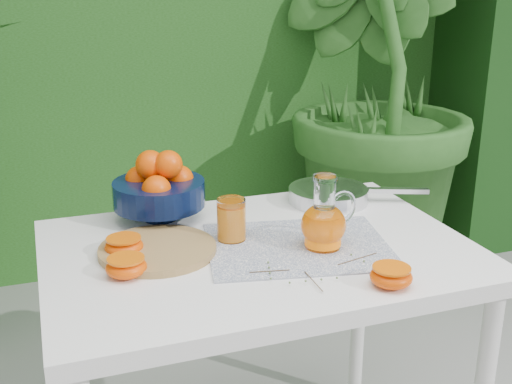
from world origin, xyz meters
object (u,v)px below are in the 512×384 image
object	(u,v)px
cutting_board	(158,250)
saute_pan	(330,194)
white_table	(259,277)
fruit_bowl	(159,188)
juice_pitcher	(324,223)

from	to	relation	value
cutting_board	saute_pan	bearing A→B (deg)	19.78
white_table	cutting_board	world-z (taller)	cutting_board
fruit_bowl	juice_pitcher	size ratio (longest dim) A/B	1.69
white_table	cutting_board	xyz separation A→B (m)	(-0.23, 0.04, 0.09)
white_table	fruit_bowl	distance (m)	0.36
fruit_bowl	juice_pitcher	world-z (taller)	fruit_bowl
white_table	fruit_bowl	world-z (taller)	fruit_bowl
cutting_board	fruit_bowl	bearing A→B (deg)	77.01
saute_pan	white_table	bearing A→B (deg)	-141.96
white_table	saute_pan	bearing A→B (deg)	38.04
cutting_board	saute_pan	world-z (taller)	saute_pan
fruit_bowl	saute_pan	xyz separation A→B (m)	(0.48, -0.03, -0.06)
white_table	juice_pitcher	distance (m)	0.21
juice_pitcher	cutting_board	bearing A→B (deg)	165.06
cutting_board	juice_pitcher	size ratio (longest dim) A/B	1.55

